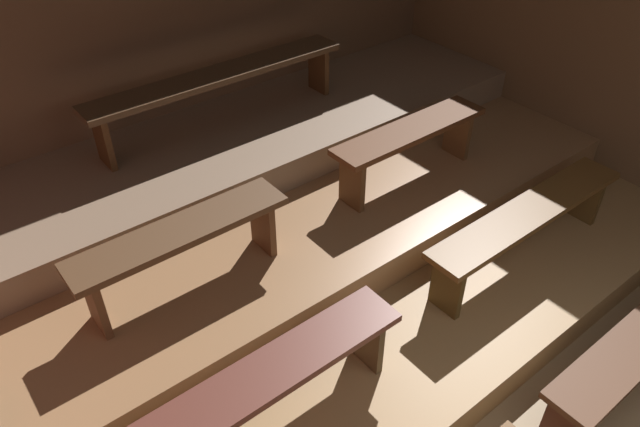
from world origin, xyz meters
name	(u,v)px	position (x,y,z in m)	size (l,w,h in m)	color
ground	(362,326)	(0.00, 2.47, -0.04)	(6.68, 5.74, 0.08)	#92744F
wall_back	(182,60)	(0.00, 4.97, 1.28)	(6.68, 0.06, 2.56)	brown
wall_right	(621,65)	(2.97, 2.47, 1.28)	(0.06, 5.74, 2.56)	brown
platform_lower	(307,262)	(0.00, 3.15, 0.14)	(5.88, 3.58, 0.28)	#9E7447
platform_middle	(269,205)	(0.00, 3.69, 0.42)	(5.88, 2.52, 0.28)	#9E7048
platform_upper	(230,149)	(0.00, 4.26, 0.70)	(5.88, 1.36, 0.28)	#8B6E56
bench_lower_left	(252,392)	(-1.23, 2.03, 0.68)	(1.96, 0.32, 0.49)	brown
bench_lower_right	(527,219)	(1.23, 2.03, 0.68)	(1.96, 0.32, 0.49)	brown
bench_middle_left	(182,241)	(-1.04, 3.11, 0.94)	(1.48, 0.32, 0.49)	brown
bench_middle_right	(410,139)	(1.04, 3.11, 0.94)	(1.48, 0.32, 0.49)	#5C321A
bench_upper_center	(220,81)	(0.08, 4.46, 1.24)	(2.39, 0.32, 0.49)	brown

